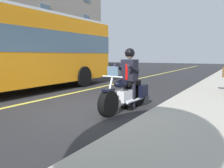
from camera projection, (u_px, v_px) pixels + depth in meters
ground_plane at (79, 109)px, 6.63m from camera, size 80.00×80.00×0.00m
lane_center_stripe at (31, 102)px, 7.62m from camera, size 60.00×0.16×0.01m
motorcycle_main at (126, 94)px, 6.49m from camera, size 2.22×0.69×1.26m
rider_main at (129, 73)px, 6.57m from camera, size 0.65×0.58×1.74m
bus_near at (7, 47)px, 8.95m from camera, size 11.05×2.70×3.30m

